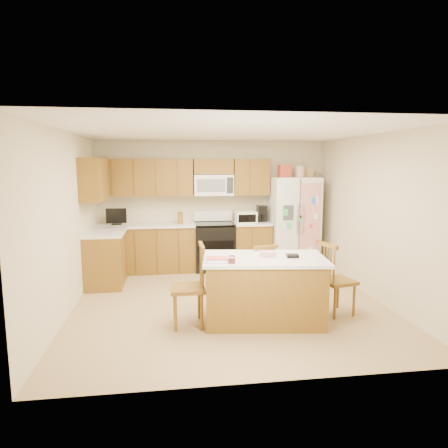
{
  "coord_description": "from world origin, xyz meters",
  "views": [
    {
      "loc": [
        -0.86,
        -5.68,
        2.05
      ],
      "look_at": [
        -0.02,
        0.35,
        1.14
      ],
      "focal_mm": 32.0,
      "sensor_mm": 36.0,
      "label": 1
    }
  ],
  "objects": [
    {
      "name": "room_shell",
      "position": [
        0.0,
        0.0,
        1.44
      ],
      "size": [
        4.6,
        4.6,
        2.52
      ],
      "color": "beige",
      "rests_on": "ground"
    },
    {
      "name": "ground",
      "position": [
        0.0,
        0.0,
        0.0
      ],
      "size": [
        4.5,
        4.5,
        0.0
      ],
      "primitive_type": "plane",
      "color": "#946D4A",
      "rests_on": "ground"
    },
    {
      "name": "refrigerator",
      "position": [
        1.57,
        1.87,
        0.92
      ],
      "size": [
        0.9,
        0.79,
        2.04
      ],
      "color": "white",
      "rests_on": "ground"
    },
    {
      "name": "windsor_chair_back",
      "position": [
        0.44,
        -0.2,
        0.44
      ],
      "size": [
        0.48,
        0.46,
        0.92
      ],
      "color": "olive",
      "rests_on": "ground"
    },
    {
      "name": "windsor_chair_right",
      "position": [
        1.38,
        -0.66,
        0.47
      ],
      "size": [
        0.5,
        0.51,
        1.0
      ],
      "color": "olive",
      "rests_on": "ground"
    },
    {
      "name": "cabinetry",
      "position": [
        -0.98,
        1.79,
        0.91
      ],
      "size": [
        3.36,
        1.56,
        2.15
      ],
      "color": "olive",
      "rests_on": "ground"
    },
    {
      "name": "windsor_chair_left",
      "position": [
        -0.62,
        -0.77,
        0.5
      ],
      "size": [
        0.44,
        0.46,
        1.05
      ],
      "color": "olive",
      "rests_on": "ground"
    },
    {
      "name": "stove",
      "position": [
        0.0,
        1.94,
        0.47
      ],
      "size": [
        0.76,
        0.65,
        1.13
      ],
      "color": "black",
      "rests_on": "ground"
    },
    {
      "name": "island",
      "position": [
        0.35,
        -0.77,
        0.43
      ],
      "size": [
        1.67,
        1.11,
        0.95
      ],
      "color": "olive",
      "rests_on": "ground"
    }
  ]
}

